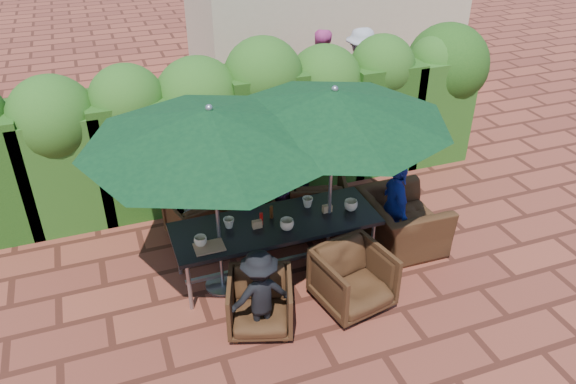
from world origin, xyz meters
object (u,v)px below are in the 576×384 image
object	(u,v)px
chair_end_right	(403,214)
chair_far_left	(196,216)
chair_near_right	(353,276)
umbrella_left	(210,126)
chair_near_left	(260,301)
umbrella_right	(334,106)
chair_far_mid	(250,216)
dining_table	(276,227)
chair_far_right	(317,196)

from	to	relation	value
chair_end_right	chair_far_left	bearing A→B (deg)	68.37
chair_near_right	chair_end_right	size ratio (longest dim) A/B	0.74
umbrella_left	chair_far_left	bearing A→B (deg)	93.92
chair_near_left	chair_near_right	xyz separation A→B (m)	(1.15, -0.02, 0.04)
umbrella_right	chair_far_left	bearing A→B (deg)	144.85
chair_far_left	chair_far_mid	bearing A→B (deg)	147.98
dining_table	umbrella_left	xyz separation A→B (m)	(-0.74, -0.07, 1.54)
umbrella_left	umbrella_right	distance (m)	1.46
chair_far_mid	chair_near_right	bearing A→B (deg)	114.39
umbrella_right	chair_near_right	size ratio (longest dim) A/B	3.37
chair_far_mid	chair_end_right	xyz separation A→B (m)	(1.91, -0.88, 0.14)
chair_near_right	chair_end_right	world-z (taller)	chair_end_right
umbrella_left	chair_far_right	bearing A→B (deg)	29.67
umbrella_left	chair_near_left	size ratio (longest dim) A/B	3.88
dining_table	chair_far_left	size ratio (longest dim) A/B	3.55
chair_far_mid	chair_near_right	xyz separation A→B (m)	(0.75, -1.75, 0.07)
dining_table	umbrella_right	size ratio (longest dim) A/B	0.94
dining_table	chair_near_left	distance (m)	1.07
umbrella_right	chair_near_left	xyz separation A→B (m)	(-1.22, -0.87, -1.84)
dining_table	chair_far_right	size ratio (longest dim) A/B	3.11
chair_end_right	dining_table	bearing A→B (deg)	89.66
chair_far_right	chair_near_right	size ratio (longest dim) A/B	1.01
umbrella_left	chair_far_mid	xyz separation A→B (m)	(0.65, 0.90, -1.87)
umbrella_right	chair_far_left	xyz separation A→B (m)	(-1.54, 1.08, -1.85)
umbrella_left	chair_end_right	distance (m)	3.08
chair_near_left	chair_end_right	xyz separation A→B (m)	(2.31, 0.85, 0.12)
dining_table	chair_end_right	distance (m)	1.82
umbrella_left	chair_near_right	bearing A→B (deg)	-31.20
chair_far_left	chair_end_right	size ratio (longest dim) A/B	0.66
chair_far_right	chair_end_right	distance (m)	1.28
umbrella_left	umbrella_right	size ratio (longest dim) A/B	1.04
chair_near_right	chair_far_left	bearing A→B (deg)	115.67
umbrella_left	chair_far_mid	size ratio (longest dim) A/B	4.18
chair_far_left	umbrella_left	bearing A→B (deg)	79.15
chair_near_left	chair_near_right	world-z (taller)	chair_near_right
dining_table	chair_near_right	xyz separation A→B (m)	(0.65, -0.91, -0.27)
chair_near_left	umbrella_right	bearing A→B (deg)	53.68
chair_far_mid	chair_far_right	distance (m)	1.03
chair_end_right	chair_far_right	bearing A→B (deg)	44.48
umbrella_left	chair_far_left	distance (m)	2.17
chair_far_mid	dining_table	bearing A→B (deg)	97.83
umbrella_left	chair_far_right	xyz separation A→B (m)	(1.67, 0.95, -1.80)
dining_table	chair_far_right	distance (m)	1.31
chair_end_right	umbrella_right	bearing A→B (deg)	89.96
chair_far_right	chair_near_left	bearing A→B (deg)	68.68
chair_near_left	chair_far_right	bearing A→B (deg)	69.30
dining_table	chair_far_mid	xyz separation A→B (m)	(-0.10, 0.83, -0.33)
chair_far_mid	chair_near_right	size ratio (longest dim) A/B	0.84
umbrella_left	chair_far_right	size ratio (longest dim) A/B	3.45
chair_far_left	chair_near_right	distance (m)	2.46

